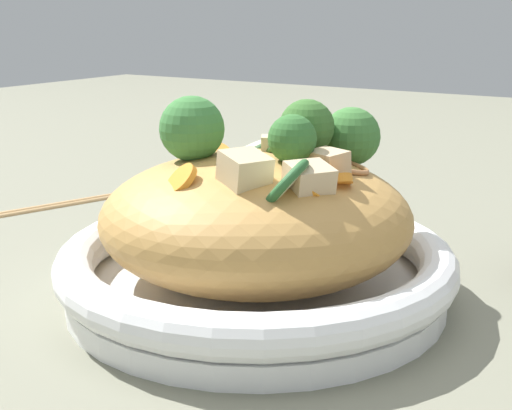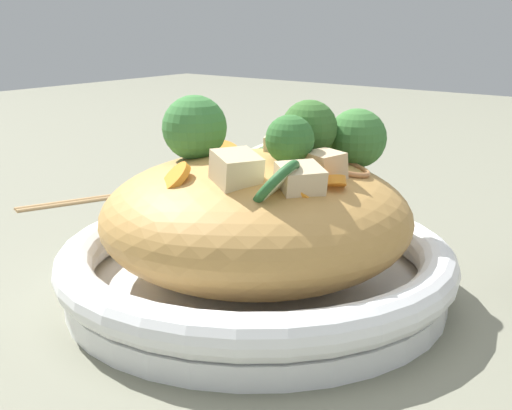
# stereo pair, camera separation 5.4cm
# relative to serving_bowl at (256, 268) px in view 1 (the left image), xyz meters

# --- Properties ---
(ground_plane) EXTENTS (3.00, 3.00, 0.00)m
(ground_plane) POSITION_rel_serving_bowl_xyz_m (0.00, 0.00, -0.02)
(ground_plane) COLOR slate
(serving_bowl) EXTENTS (0.31, 0.31, 0.05)m
(serving_bowl) POSITION_rel_serving_bowl_xyz_m (0.00, 0.00, 0.00)
(serving_bowl) COLOR white
(serving_bowl) RESTS_ON ground_plane
(noodle_heap) EXTENTS (0.24, 0.24, 0.10)m
(noodle_heap) POSITION_rel_serving_bowl_xyz_m (-0.00, 0.00, 0.04)
(noodle_heap) COLOR #BC8B48
(noodle_heap) RESTS_ON serving_bowl
(broccoli_florets) EXTENTS (0.16, 0.16, 0.07)m
(broccoli_florets) POSITION_rel_serving_bowl_xyz_m (-0.02, 0.00, 0.10)
(broccoli_florets) COLOR #A0BC6E
(broccoli_florets) RESTS_ON serving_bowl
(carrot_coins) EXTENTS (0.14, 0.17, 0.02)m
(carrot_coins) POSITION_rel_serving_bowl_xyz_m (0.01, 0.01, 0.08)
(carrot_coins) COLOR orange
(carrot_coins) RESTS_ON serving_bowl
(zucchini_slices) EXTENTS (0.17, 0.15, 0.04)m
(zucchini_slices) POSITION_rel_serving_bowl_xyz_m (-0.02, 0.00, 0.08)
(zucchini_slices) COLOR beige
(zucchini_slices) RESTS_ON serving_bowl
(chicken_chunks) EXTENTS (0.12, 0.10, 0.03)m
(chicken_chunks) POSITION_rel_serving_bowl_xyz_m (0.02, 0.04, 0.09)
(chicken_chunks) COLOR #D0B58C
(chicken_chunks) RESTS_ON serving_bowl
(chopsticks_pair) EXTENTS (0.22, 0.09, 0.01)m
(chopsticks_pair) POSITION_rel_serving_bowl_xyz_m (-0.13, -0.33, -0.02)
(chopsticks_pair) COLOR tan
(chopsticks_pair) RESTS_ON ground_plane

